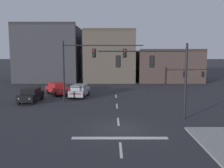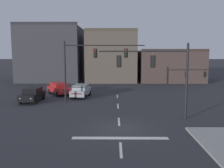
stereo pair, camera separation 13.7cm
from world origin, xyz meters
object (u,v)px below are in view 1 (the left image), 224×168
at_px(car_lot_middle, 32,94).
at_px(signal_mast_near_side, 160,69).
at_px(car_lot_nearside, 58,88).
at_px(signal_mast_far_side, 88,60).
at_px(car_lot_farside, 80,91).

bearing_deg(car_lot_middle, signal_mast_near_side, -28.54).
distance_m(car_lot_nearside, car_lot_middle, 5.33).
relative_size(signal_mast_near_side, signal_mast_far_side, 0.83).
height_order(signal_mast_near_side, car_lot_nearside, signal_mast_near_side).
bearing_deg(car_lot_middle, signal_mast_far_side, -1.98).
bearing_deg(signal_mast_near_side, car_lot_middle, 151.46).
relative_size(car_lot_nearside, car_lot_middle, 1.04).
bearing_deg(car_lot_farside, signal_mast_far_side, -66.84).
bearing_deg(signal_mast_far_side, car_lot_nearside, 131.45).
distance_m(signal_mast_far_side, car_lot_nearside, 7.96).
height_order(signal_mast_far_side, car_lot_nearside, signal_mast_far_side).
bearing_deg(car_lot_middle, car_lot_farside, 29.48).
bearing_deg(signal_mast_far_side, car_lot_farside, 113.16).
distance_m(car_lot_nearside, car_lot_farside, 3.80).
height_order(signal_mast_far_side, car_lot_farside, signal_mast_far_side).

